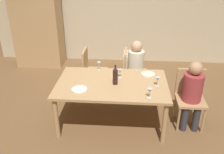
# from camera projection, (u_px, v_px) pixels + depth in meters

# --- Properties ---
(ground_plane) EXTENTS (10.00, 10.00, 0.00)m
(ground_plane) POSITION_uv_depth(u_px,v_px,m) (112.00, 121.00, 4.14)
(ground_plane) COLOR brown
(rear_room_partition) EXTENTS (6.40, 0.12, 2.70)m
(rear_room_partition) POSITION_uv_depth(u_px,v_px,m) (120.00, 8.00, 5.98)
(rear_room_partition) COLOR beige
(rear_room_partition) RESTS_ON ground_plane
(armoire_cabinet) EXTENTS (1.18, 0.62, 2.18)m
(armoire_cabinet) POSITION_uv_depth(u_px,v_px,m) (37.00, 21.00, 5.82)
(armoire_cabinet) COLOR tan
(armoire_cabinet) RESTS_ON ground_plane
(dining_table) EXTENTS (1.73, 1.08, 0.73)m
(dining_table) POSITION_uv_depth(u_px,v_px,m) (112.00, 87.00, 3.85)
(dining_table) COLOR tan
(dining_table) RESTS_ON ground_plane
(chair_far_right) EXTENTS (0.46, 0.44, 0.92)m
(chair_far_right) POSITION_uv_depth(u_px,v_px,m) (129.00, 67.00, 4.68)
(chair_far_right) COLOR tan
(chair_far_right) RESTS_ON ground_plane
(chair_right_end) EXTENTS (0.44, 0.44, 0.92)m
(chair_right_end) POSITION_uv_depth(u_px,v_px,m) (190.00, 94.00, 3.90)
(chair_right_end) COLOR tan
(chair_right_end) RESTS_ON ground_plane
(chair_far_left) EXTENTS (0.44, 0.44, 0.92)m
(chair_far_left) POSITION_uv_depth(u_px,v_px,m) (91.00, 69.00, 4.75)
(chair_far_left) COLOR tan
(chair_far_left) RESTS_ON ground_plane
(person_woman_host) EXTENTS (0.35, 0.30, 1.12)m
(person_woman_host) POSITION_uv_depth(u_px,v_px,m) (137.00, 65.00, 4.64)
(person_woman_host) COLOR #33333D
(person_woman_host) RESTS_ON ground_plane
(person_man_bearded) EXTENTS (0.30, 0.35, 1.12)m
(person_man_bearded) POSITION_uv_depth(u_px,v_px,m) (193.00, 91.00, 3.75)
(person_man_bearded) COLOR #33333D
(person_man_bearded) RESTS_ON ground_plane
(wine_bottle_tall_green) EXTENTS (0.08, 0.08, 0.32)m
(wine_bottle_tall_green) POSITION_uv_depth(u_px,v_px,m) (115.00, 76.00, 3.72)
(wine_bottle_tall_green) COLOR black
(wine_bottle_tall_green) RESTS_ON dining_table
(wine_glass_near_left) EXTENTS (0.07, 0.07, 0.15)m
(wine_glass_near_left) POSITION_uv_depth(u_px,v_px,m) (99.00, 64.00, 4.19)
(wine_glass_near_left) COLOR silver
(wine_glass_near_left) RESTS_ON dining_table
(wine_glass_centre) EXTENTS (0.07, 0.07, 0.15)m
(wine_glass_centre) POSITION_uv_depth(u_px,v_px,m) (120.00, 72.00, 3.92)
(wine_glass_centre) COLOR silver
(wine_glass_centre) RESTS_ON dining_table
(wine_glass_near_right) EXTENTS (0.07, 0.07, 0.15)m
(wine_glass_near_right) POSITION_uv_depth(u_px,v_px,m) (150.00, 91.00, 3.36)
(wine_glass_near_right) COLOR silver
(wine_glass_near_right) RESTS_ON dining_table
(wine_glass_far) EXTENTS (0.07, 0.07, 0.15)m
(wine_glass_far) POSITION_uv_depth(u_px,v_px,m) (158.00, 80.00, 3.68)
(wine_glass_far) COLOR silver
(wine_glass_far) RESTS_ON dining_table
(dinner_plate_host) EXTENTS (0.24, 0.24, 0.01)m
(dinner_plate_host) POSITION_uv_depth(u_px,v_px,m) (79.00, 89.00, 3.62)
(dinner_plate_host) COLOR white
(dinner_plate_host) RESTS_ON dining_table
(dinner_plate_guest_left) EXTENTS (0.23, 0.23, 0.01)m
(dinner_plate_guest_left) POSITION_uv_depth(u_px,v_px,m) (148.00, 74.00, 4.08)
(dinner_plate_guest_left) COLOR silver
(dinner_plate_guest_left) RESTS_ON dining_table
(handbag) EXTENTS (0.17, 0.30, 0.22)m
(handbag) POSITION_uv_depth(u_px,v_px,m) (113.00, 89.00, 4.92)
(handbag) COLOR brown
(handbag) RESTS_ON ground_plane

